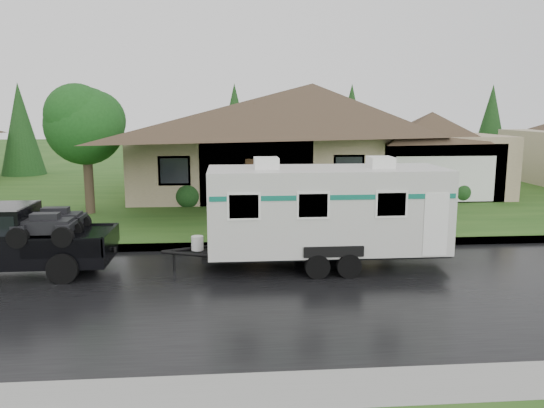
{
  "coord_description": "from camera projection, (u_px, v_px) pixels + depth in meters",
  "views": [
    {
      "loc": [
        -2.5,
        -14.25,
        4.34
      ],
      "look_at": [
        -1.14,
        2.0,
        1.46
      ],
      "focal_mm": 35.0,
      "sensor_mm": 36.0,
      "label": 1
    }
  ],
  "objects": [
    {
      "name": "ground",
      "position": [
        318.0,
        267.0,
        14.95
      ],
      "size": [
        140.0,
        140.0,
        0.0
      ],
      "primitive_type": "plane",
      "color": "#254E18",
      "rests_on": "ground"
    },
    {
      "name": "road",
      "position": [
        332.0,
        290.0,
        12.98
      ],
      "size": [
        140.0,
        8.0,
        0.01
      ],
      "primitive_type": "cube",
      "color": "black",
      "rests_on": "ground"
    },
    {
      "name": "curb",
      "position": [
        306.0,
        244.0,
        17.14
      ],
      "size": [
        140.0,
        0.5,
        0.15
      ],
      "primitive_type": "cube",
      "color": "gray",
      "rests_on": "ground"
    },
    {
      "name": "lawn",
      "position": [
        273.0,
        188.0,
        29.65
      ],
      "size": [
        140.0,
        26.0,
        0.15
      ],
      "primitive_type": "cube",
      "color": "#254E18",
      "rests_on": "ground"
    },
    {
      "name": "house_main",
      "position": [
        318.0,
        125.0,
        28.09
      ],
      "size": [
        19.44,
        10.8,
        6.9
      ],
      "color": "gray",
      "rests_on": "lawn"
    },
    {
      "name": "tree_left_green",
      "position": [
        85.0,
        123.0,
        21.33
      ],
      "size": [
        3.21,
        3.21,
        5.31
      ],
      "color": "#382B1E",
      "rests_on": "lawn"
    },
    {
      "name": "shrub_row",
      "position": [
        327.0,
        193.0,
        24.12
      ],
      "size": [
        13.6,
        1.0,
        1.0
      ],
      "color": "#143814",
      "rests_on": "lawn"
    },
    {
      "name": "pickup_truck",
      "position": [
        0.0,
        238.0,
        14.1
      ],
      "size": [
        5.58,
        2.12,
        1.86
      ],
      "color": "black",
      "rests_on": "ground"
    },
    {
      "name": "travel_trailer",
      "position": [
        326.0,
        209.0,
        14.71
      ],
      "size": [
        6.88,
        2.42,
        3.09
      ],
      "color": "beige",
      "rests_on": "ground"
    }
  ]
}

